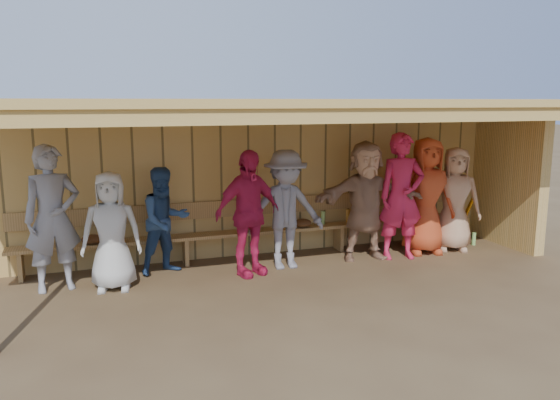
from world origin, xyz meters
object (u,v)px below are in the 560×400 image
object	(u,v)px
player_a	(53,218)
player_f	(366,201)
player_d	(248,213)
player_h	(454,199)
player_e	(286,210)
player_g	(401,196)
bench	(265,224)
player_b	(111,231)
player_c	(165,221)
player_extra	(426,196)

from	to	relation	value
player_a	player_f	xyz separation A→B (m)	(4.55, -0.03, -0.03)
player_a	player_d	distance (m)	2.60
player_d	player_h	size ratio (longest dim) A/B	1.04
player_e	player_g	xyz separation A→B (m)	(1.89, -0.11, 0.11)
player_f	bench	size ratio (longest dim) A/B	0.25
player_b	player_c	bearing A→B (deg)	41.05
player_b	player_e	size ratio (longest dim) A/B	0.89
player_d	player_extra	xyz separation A→B (m)	(3.06, 0.18, 0.05)
player_h	player_extra	distance (m)	0.56
player_a	player_d	size ratio (longest dim) A/B	1.07
player_b	player_d	size ratio (longest dim) A/B	0.88
player_f	player_h	distance (m)	1.65
player_extra	bench	bearing A→B (deg)	174.94
player_extra	player_e	bearing A→B (deg)	-169.23
player_b	player_c	world-z (taller)	player_b
player_a	player_f	world-z (taller)	player_a
player_b	player_h	bearing A→B (deg)	10.07
player_e	player_b	bearing A→B (deg)	-174.22
player_g	player_extra	distance (m)	0.57
player_extra	player_a	bearing A→B (deg)	-170.48
player_f	player_b	bearing A→B (deg)	-169.71
player_a	player_e	xyz separation A→B (m)	(3.20, -0.07, -0.08)
player_g	player_extra	bearing A→B (deg)	24.55
player_b	player_extra	xyz separation A→B (m)	(4.93, 0.20, 0.16)
player_d	player_e	bearing A→B (deg)	-6.15
player_a	player_extra	distance (m)	5.65
player_f	player_h	world-z (taller)	player_f
player_b	player_e	bearing A→B (deg)	11.72
player_h	player_extra	xyz separation A→B (m)	(-0.55, 0.01, 0.08)
player_c	player_h	xyz separation A→B (m)	(4.73, -0.31, 0.09)
player_a	player_c	size ratio (longest dim) A/B	1.25
player_a	player_b	world-z (taller)	player_a
player_h	player_extra	size ratio (longest dim) A/B	0.91
player_e	bench	distance (m)	0.81
player_b	player_e	world-z (taller)	player_e
player_a	player_b	bearing A→B (deg)	-28.83
player_h	bench	xyz separation A→B (m)	(-3.10, 0.69, -0.34)
player_d	player_f	distance (m)	1.97
player_c	player_f	world-z (taller)	player_f
player_h	player_extra	bearing A→B (deg)	-157.21
player_c	bench	size ratio (longest dim) A/B	0.20
player_d	player_g	xyz separation A→B (m)	(2.51, 0.04, 0.09)
player_f	player_h	xyz separation A→B (m)	(1.65, -0.01, -0.07)
bench	player_e	bearing A→B (deg)	-81.68
player_c	player_h	distance (m)	4.74
player_c	player_e	world-z (taller)	player_e
player_c	player_g	world-z (taller)	player_g
player_extra	bench	xyz separation A→B (m)	(-2.55, 0.68, -0.42)
player_f	bench	bearing A→B (deg)	162.26
player_d	bench	world-z (taller)	player_d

